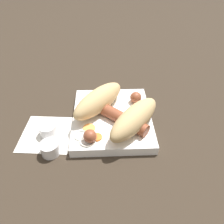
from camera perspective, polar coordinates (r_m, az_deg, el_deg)
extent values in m
plane|color=#33281E|center=(0.55, 0.00, -2.59)|extent=(3.00, 3.00, 0.00)
cube|color=white|center=(0.54, 0.00, -1.71)|extent=(0.22, 0.19, 0.02)
ellipsoid|color=tan|center=(0.54, -3.55, 3.05)|extent=(0.16, 0.15, 0.06)
ellipsoid|color=tan|center=(0.49, 5.87, -1.77)|extent=(0.16, 0.15, 0.06)
cylinder|color=brown|center=(0.52, 0.82, -0.75)|extent=(0.14, 0.15, 0.03)
sphere|color=brown|center=(0.47, -5.78, -6.29)|extent=(0.03, 0.03, 0.03)
sphere|color=brown|center=(0.57, 6.22, 3.81)|extent=(0.03, 0.03, 0.03)
cylinder|color=orange|center=(0.48, -3.92, -6.58)|extent=(0.03, 0.03, 0.00)
cylinder|color=#F99E4C|center=(0.50, -5.99, -4.20)|extent=(0.03, 0.03, 0.00)
torus|color=silver|center=(0.48, -6.45, -7.45)|extent=(0.04, 0.04, 0.00)
torus|color=silver|center=(0.49, -8.05, -6.09)|extent=(0.03, 0.03, 0.00)
cube|color=white|center=(0.54, -16.55, -5.44)|extent=(0.13, 0.13, 0.00)
cylinder|color=white|center=(0.53, -16.33, -4.57)|extent=(0.04, 0.04, 0.03)
cylinder|color=white|center=(0.54, -16.16, -5.20)|extent=(0.03, 0.03, 0.01)
cylinder|color=white|center=(0.49, -15.90, -9.16)|extent=(0.04, 0.04, 0.03)
cylinder|color=maroon|center=(0.50, -15.72, -9.79)|extent=(0.03, 0.03, 0.01)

